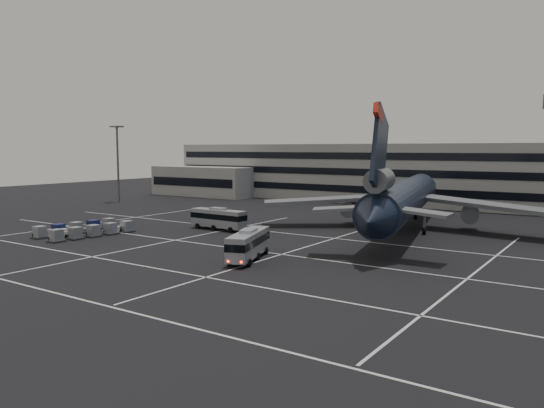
{
  "coord_description": "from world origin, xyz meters",
  "views": [
    {
      "loc": [
        46.83,
        -49.57,
        12.94
      ],
      "look_at": [
        4.52,
        12.97,
        5.0
      ],
      "focal_mm": 35.0,
      "sensor_mm": 36.0,
      "label": 1
    }
  ],
  "objects_px": {
    "trijet_main": "(404,198)",
    "uld_cluster": "(85,229)",
    "tug_a": "(67,233)",
    "bus_near": "(249,243)",
    "bus_far": "(218,218)"
  },
  "relations": [
    {
      "from": "bus_far",
      "to": "trijet_main",
      "type": "bearing_deg",
      "value": -58.22
    },
    {
      "from": "tug_a",
      "to": "uld_cluster",
      "type": "relative_size",
      "value": 0.15
    },
    {
      "from": "trijet_main",
      "to": "bus_far",
      "type": "xyz_separation_m",
      "value": [
        -25.37,
        -14.31,
        -3.31
      ]
    },
    {
      "from": "uld_cluster",
      "to": "bus_far",
      "type": "bearing_deg",
      "value": 49.0
    },
    {
      "from": "trijet_main",
      "to": "bus_near",
      "type": "relative_size",
      "value": 5.48
    },
    {
      "from": "trijet_main",
      "to": "uld_cluster",
      "type": "relative_size",
      "value": 4.04
    },
    {
      "from": "bus_near",
      "to": "bus_far",
      "type": "relative_size",
      "value": 1.03
    },
    {
      "from": "tug_a",
      "to": "trijet_main",
      "type": "bearing_deg",
      "value": 31.05
    },
    {
      "from": "trijet_main",
      "to": "uld_cluster",
      "type": "height_order",
      "value": "trijet_main"
    },
    {
      "from": "trijet_main",
      "to": "uld_cluster",
      "type": "xyz_separation_m",
      "value": [
        -38.62,
        -29.56,
        -4.39
      ]
    },
    {
      "from": "bus_near",
      "to": "bus_far",
      "type": "distance_m",
      "value": 23.64
    },
    {
      "from": "trijet_main",
      "to": "bus_far",
      "type": "height_order",
      "value": "trijet_main"
    },
    {
      "from": "bus_far",
      "to": "uld_cluster",
      "type": "bearing_deg",
      "value": 141.36
    },
    {
      "from": "bus_far",
      "to": "tug_a",
      "type": "xyz_separation_m",
      "value": [
        -13.94,
        -17.86,
        -1.38
      ]
    },
    {
      "from": "tug_a",
      "to": "bus_near",
      "type": "bearing_deg",
      "value": -4.34
    }
  ]
}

